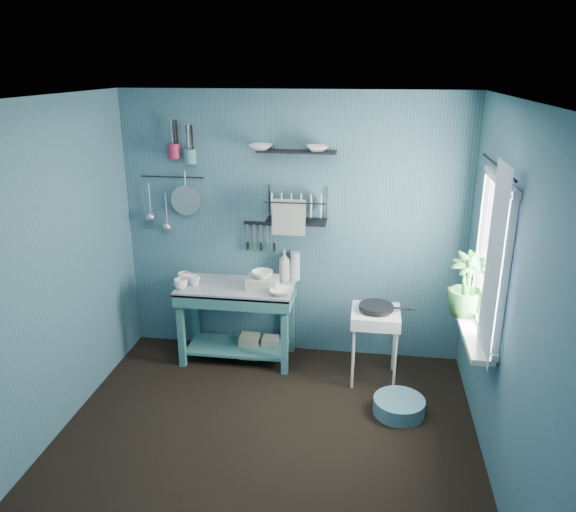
# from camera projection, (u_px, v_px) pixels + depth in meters

# --- Properties ---
(floor) EXTENTS (3.20, 3.20, 0.00)m
(floor) POSITION_uv_depth(u_px,v_px,m) (265.00, 442.00, 4.24)
(floor) COLOR black
(floor) RESTS_ON ground
(ceiling) EXTENTS (3.20, 3.20, 0.00)m
(ceiling) POSITION_uv_depth(u_px,v_px,m) (260.00, 99.00, 3.42)
(ceiling) COLOR silver
(ceiling) RESTS_ON ground
(wall_back) EXTENTS (3.20, 0.00, 3.20)m
(wall_back) POSITION_uv_depth(u_px,v_px,m) (293.00, 228.00, 5.23)
(wall_back) COLOR #355C6C
(wall_back) RESTS_ON ground
(wall_front) EXTENTS (3.20, 0.00, 3.20)m
(wall_front) POSITION_uv_depth(u_px,v_px,m) (198.00, 419.00, 2.43)
(wall_front) COLOR #355C6C
(wall_front) RESTS_ON ground
(wall_left) EXTENTS (0.00, 3.00, 3.00)m
(wall_left) POSITION_uv_depth(u_px,v_px,m) (45.00, 276.00, 4.05)
(wall_left) COLOR #355C6C
(wall_left) RESTS_ON ground
(wall_right) EXTENTS (0.00, 3.00, 3.00)m
(wall_right) POSITION_uv_depth(u_px,v_px,m) (507.00, 302.00, 3.61)
(wall_right) COLOR #355C6C
(wall_right) RESTS_ON ground
(work_counter) EXTENTS (1.13, 0.67, 0.76)m
(work_counter) POSITION_uv_depth(u_px,v_px,m) (238.00, 322.00, 5.33)
(work_counter) COLOR #356E6F
(work_counter) RESTS_ON floor
(mug_left) EXTENTS (0.12, 0.12, 0.10)m
(mug_left) POSITION_uv_depth(u_px,v_px,m) (181.00, 284.00, 5.10)
(mug_left) COLOR white
(mug_left) RESTS_ON work_counter
(mug_mid) EXTENTS (0.14, 0.14, 0.09)m
(mug_mid) POSITION_uv_depth(u_px,v_px,m) (195.00, 281.00, 5.18)
(mug_mid) COLOR white
(mug_mid) RESTS_ON work_counter
(mug_right) EXTENTS (0.17, 0.17, 0.10)m
(mug_right) POSITION_uv_depth(u_px,v_px,m) (184.00, 278.00, 5.26)
(mug_right) COLOR white
(mug_right) RESTS_ON work_counter
(wash_tub) EXTENTS (0.28, 0.22, 0.10)m
(wash_tub) POSITION_uv_depth(u_px,v_px,m) (262.00, 283.00, 5.13)
(wash_tub) COLOR #B8B6A8
(wash_tub) RESTS_ON work_counter
(tub_bowl) EXTENTS (0.19, 0.19, 0.06)m
(tub_bowl) POSITION_uv_depth(u_px,v_px,m) (262.00, 274.00, 5.11)
(tub_bowl) COLOR white
(tub_bowl) RESTS_ON wash_tub
(soap_bottle) EXTENTS (0.11, 0.12, 0.30)m
(soap_bottle) POSITION_uv_depth(u_px,v_px,m) (284.00, 265.00, 5.28)
(soap_bottle) COLOR #B8B6A8
(soap_bottle) RESTS_ON work_counter
(water_bottle) EXTENTS (0.09, 0.09, 0.28)m
(water_bottle) POSITION_uv_depth(u_px,v_px,m) (295.00, 266.00, 5.29)
(water_bottle) COLOR silver
(water_bottle) RESTS_ON work_counter
(counter_bowl) EXTENTS (0.22, 0.22, 0.05)m
(counter_bowl) POSITION_uv_depth(u_px,v_px,m) (282.00, 292.00, 4.99)
(counter_bowl) COLOR white
(counter_bowl) RESTS_ON work_counter
(hotplate_stand) EXTENTS (0.44, 0.44, 0.67)m
(hotplate_stand) POSITION_uv_depth(u_px,v_px,m) (374.00, 345.00, 4.98)
(hotplate_stand) COLOR white
(hotplate_stand) RESTS_ON floor
(frying_pan) EXTENTS (0.30, 0.30, 0.03)m
(frying_pan) POSITION_uv_depth(u_px,v_px,m) (376.00, 307.00, 4.86)
(frying_pan) COLOR black
(frying_pan) RESTS_ON hotplate_stand
(knife_strip) EXTENTS (0.32, 0.03, 0.03)m
(knife_strip) POSITION_uv_depth(u_px,v_px,m) (261.00, 224.00, 5.23)
(knife_strip) COLOR black
(knife_strip) RESTS_ON wall_back
(dish_rack) EXTENTS (0.55, 0.25, 0.32)m
(dish_rack) POSITION_uv_depth(u_px,v_px,m) (296.00, 205.00, 5.02)
(dish_rack) COLOR black
(dish_rack) RESTS_ON wall_back
(upper_shelf) EXTENTS (0.70, 0.19, 0.02)m
(upper_shelf) POSITION_uv_depth(u_px,v_px,m) (297.00, 152.00, 4.90)
(upper_shelf) COLOR black
(upper_shelf) RESTS_ON wall_back
(shelf_bowl_left) EXTENTS (0.22, 0.22, 0.05)m
(shelf_bowl_left) POSITION_uv_depth(u_px,v_px,m) (261.00, 140.00, 4.91)
(shelf_bowl_left) COLOR white
(shelf_bowl_left) RESTS_ON upper_shelf
(shelf_bowl_right) EXTENTS (0.23, 0.23, 0.05)m
(shelf_bowl_right) POSITION_uv_depth(u_px,v_px,m) (317.00, 149.00, 4.86)
(shelf_bowl_right) COLOR white
(shelf_bowl_right) RESTS_ON upper_shelf
(utensil_cup_magenta) EXTENTS (0.11, 0.11, 0.13)m
(utensil_cup_magenta) POSITION_uv_depth(u_px,v_px,m) (174.00, 151.00, 5.08)
(utensil_cup_magenta) COLOR #A91F46
(utensil_cup_magenta) RESTS_ON wall_back
(utensil_cup_teal) EXTENTS (0.11, 0.11, 0.13)m
(utensil_cup_teal) POSITION_uv_depth(u_px,v_px,m) (190.00, 156.00, 5.07)
(utensil_cup_teal) COLOR teal
(utensil_cup_teal) RESTS_ON wall_back
(colander) EXTENTS (0.28, 0.03, 0.28)m
(colander) POSITION_uv_depth(u_px,v_px,m) (186.00, 200.00, 5.25)
(colander) COLOR #B0B2B9
(colander) RESTS_ON wall_back
(ladle_outer) EXTENTS (0.01, 0.01, 0.30)m
(ladle_outer) POSITION_uv_depth(u_px,v_px,m) (150.00, 199.00, 5.30)
(ladle_outer) COLOR #B0B2B9
(ladle_outer) RESTS_ON wall_back
(ladle_inner) EXTENTS (0.01, 0.01, 0.30)m
(ladle_inner) POSITION_uv_depth(u_px,v_px,m) (166.00, 209.00, 5.31)
(ladle_inner) COLOR #B0B2B9
(ladle_inner) RESTS_ON wall_back
(hook_rail) EXTENTS (0.60, 0.01, 0.01)m
(hook_rail) POSITION_uv_depth(u_px,v_px,m) (172.00, 177.00, 5.21)
(hook_rail) COLOR black
(hook_rail) RESTS_ON wall_back
(window_glass) EXTENTS (0.00, 1.10, 1.10)m
(window_glass) POSITION_uv_depth(u_px,v_px,m) (493.00, 258.00, 3.98)
(window_glass) COLOR white
(window_glass) RESTS_ON wall_right
(windowsill) EXTENTS (0.16, 0.95, 0.04)m
(windowsill) POSITION_uv_depth(u_px,v_px,m) (472.00, 332.00, 4.19)
(windowsill) COLOR white
(windowsill) RESTS_ON wall_right
(curtain) EXTENTS (0.00, 1.35, 1.35)m
(curtain) POSITION_uv_depth(u_px,v_px,m) (493.00, 265.00, 3.70)
(curtain) COLOR silver
(curtain) RESTS_ON wall_right
(curtain_rod) EXTENTS (0.02, 1.05, 0.02)m
(curtain_rod) POSITION_uv_depth(u_px,v_px,m) (498.00, 166.00, 3.78)
(curtain_rod) COLOR black
(curtain_rod) RESTS_ON wall_right
(potted_plant) EXTENTS (0.34, 0.34, 0.51)m
(potted_plant) POSITION_uv_depth(u_px,v_px,m) (466.00, 284.00, 4.35)
(potted_plant) COLOR #2C6E30
(potted_plant) RESTS_ON windowsill
(storage_tin_large) EXTENTS (0.18, 0.18, 0.22)m
(storage_tin_large) POSITION_uv_depth(u_px,v_px,m) (250.00, 346.00, 5.45)
(storage_tin_large) COLOR gray
(storage_tin_large) RESTS_ON floor
(storage_tin_small) EXTENTS (0.15, 0.15, 0.20)m
(storage_tin_small) POSITION_uv_depth(u_px,v_px,m) (270.00, 347.00, 5.45)
(storage_tin_small) COLOR gray
(storage_tin_small) RESTS_ON floor
(floor_basin) EXTENTS (0.42, 0.42, 0.13)m
(floor_basin) POSITION_uv_depth(u_px,v_px,m) (399.00, 406.00, 4.57)
(floor_basin) COLOR teal
(floor_basin) RESTS_ON floor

